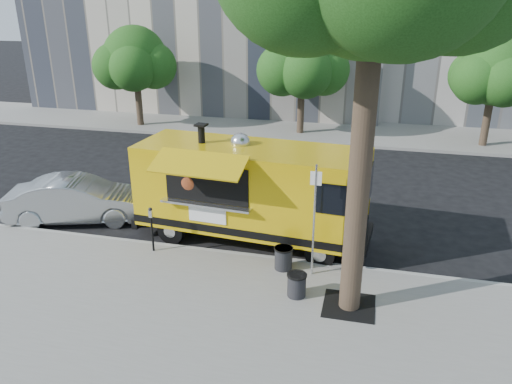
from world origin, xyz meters
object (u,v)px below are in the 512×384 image
(far_tree_a, at_px, (135,58))
(parking_meter, at_px, (151,224))
(trash_bin_left, at_px, (283,257))
(sign_post, at_px, (314,214))
(sedan, at_px, (78,200))
(far_tree_c, at_px, (495,70))
(food_truck, at_px, (250,190))
(trash_bin_right, at_px, (297,284))
(far_tree_b, at_px, (302,61))

(far_tree_a, height_order, parking_meter, far_tree_a)
(trash_bin_left, bearing_deg, sign_post, -7.10)
(sign_post, relative_size, sedan, 0.67)
(parking_meter, bearing_deg, far_tree_c, 51.34)
(sign_post, xyz_separation_m, trash_bin_left, (-0.77, 0.10, -1.37))
(parking_meter, bearing_deg, food_truck, 33.12)
(sedan, height_order, trash_bin_left, sedan)
(trash_bin_right, bearing_deg, food_truck, 123.11)
(far_tree_b, height_order, trash_bin_left, far_tree_b)
(sign_post, distance_m, food_truck, 2.78)
(trash_bin_left, relative_size, trash_bin_right, 1.04)
(far_tree_c, xyz_separation_m, trash_bin_right, (-6.67, -15.05, -3.25))
(far_tree_c, relative_size, trash_bin_left, 8.55)
(far_tree_b, height_order, sedan, far_tree_b)
(far_tree_a, relative_size, far_tree_b, 0.97)
(far_tree_a, distance_m, food_truck, 15.46)
(trash_bin_right, bearing_deg, sign_post, 78.61)
(food_truck, height_order, trash_bin_left, food_truck)
(parking_meter, xyz_separation_m, trash_bin_right, (4.33, -1.30, -0.52))
(sedan, bearing_deg, trash_bin_left, -120.80)
(food_truck, distance_m, sedan, 5.85)
(far_tree_a, relative_size, trash_bin_right, 9.13)
(sign_post, xyz_separation_m, trash_bin_right, (-0.22, -1.10, -1.38))
(parking_meter, height_order, sedan, parking_meter)
(food_truck, bearing_deg, parking_meter, -142.00)
(far_tree_a, distance_m, trash_bin_right, 19.05)
(far_tree_b, bearing_deg, parking_meter, -98.10)
(far_tree_a, xyz_separation_m, far_tree_b, (9.00, 0.40, 0.06))
(sedan, bearing_deg, trash_bin_right, -128.03)
(far_tree_b, relative_size, trash_bin_left, 9.02)
(sign_post, bearing_deg, far_tree_a, 129.83)
(parking_meter, height_order, trash_bin_right, parking_meter)
(far_tree_c, bearing_deg, trash_bin_left, -117.53)
(sign_post, height_order, trash_bin_left, sign_post)
(far_tree_a, bearing_deg, trash_bin_right, -52.85)
(far_tree_a, height_order, far_tree_b, far_tree_b)
(sign_post, height_order, trash_bin_right, sign_post)
(far_tree_c, height_order, food_truck, far_tree_c)
(far_tree_b, height_order, parking_meter, far_tree_b)
(far_tree_b, xyz_separation_m, far_tree_c, (9.00, -0.30, -0.12))
(trash_bin_left, height_order, trash_bin_right, trash_bin_left)
(parking_meter, relative_size, sedan, 0.30)
(sign_post, relative_size, food_truck, 0.42)
(sedan, xyz_separation_m, trash_bin_right, (7.68, -2.94, -0.27))
(trash_bin_left, bearing_deg, parking_meter, 178.43)
(far_tree_c, distance_m, trash_bin_left, 15.96)
(far_tree_b, bearing_deg, sedan, -113.30)
(sedan, bearing_deg, sign_post, -120.16)
(food_truck, bearing_deg, trash_bin_left, -46.84)
(food_truck, bearing_deg, sign_post, -35.45)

